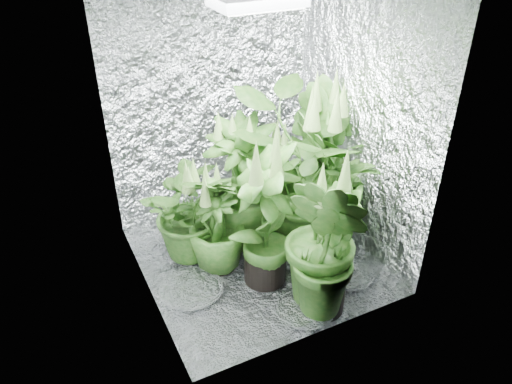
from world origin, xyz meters
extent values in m
plane|color=silver|center=(0.00, 0.00, 0.00)|extent=(1.60, 1.60, 0.00)
cube|color=silver|center=(0.00, 0.80, 1.00)|extent=(1.60, 0.02, 2.00)
cube|color=silver|center=(0.00, -0.80, 1.00)|extent=(1.60, 0.02, 2.00)
cube|color=silver|center=(-0.80, 0.00, 1.00)|extent=(0.02, 1.60, 2.00)
cube|color=silver|center=(0.80, 0.00, 1.00)|extent=(0.02, 1.60, 2.00)
cube|color=white|center=(0.00, 0.00, 1.79)|extent=(0.46, 0.26, 0.01)
cylinder|color=black|center=(-0.39, 0.27, 0.11)|extent=(0.25, 0.25, 0.22)
cylinder|color=#4C381C|center=(-0.39, 0.27, 0.21)|extent=(0.23, 0.23, 0.03)
imported|color=#124410|center=(-0.39, 0.27, 0.40)|extent=(0.83, 0.83, 0.74)
cone|color=#60903D|center=(-0.39, 0.27, 0.72)|extent=(0.08, 0.08, 0.22)
cylinder|color=black|center=(0.22, 0.17, 0.12)|extent=(0.27, 0.27, 0.24)
cylinder|color=#4C381C|center=(0.22, 0.17, 0.23)|extent=(0.25, 0.25, 0.03)
imported|color=#124410|center=(0.22, 0.17, 0.46)|extent=(0.62, 0.62, 0.87)
cone|color=#60903D|center=(0.22, 0.17, 0.84)|extent=(0.09, 0.09, 0.24)
cylinder|color=black|center=(0.63, 0.17, 0.14)|extent=(0.31, 0.31, 0.28)
cylinder|color=#4C381C|center=(0.63, 0.17, 0.27)|extent=(0.29, 0.29, 0.03)
imported|color=#124410|center=(0.63, 0.17, 0.61)|extent=(0.66, 0.66, 1.15)
cone|color=#60903D|center=(0.63, 0.17, 1.11)|extent=(0.10, 0.10, 0.28)
cylinder|color=black|center=(-0.28, 0.06, 0.11)|extent=(0.25, 0.25, 0.22)
cylinder|color=#4C381C|center=(-0.28, 0.06, 0.20)|extent=(0.23, 0.23, 0.03)
imported|color=#124410|center=(-0.28, 0.06, 0.40)|extent=(0.57, 0.57, 0.74)
cone|color=#60903D|center=(-0.28, 0.06, 0.71)|extent=(0.08, 0.08, 0.22)
cylinder|color=black|center=(0.42, -0.02, 0.14)|extent=(0.31, 0.31, 0.28)
cylinder|color=#4C381C|center=(0.42, -0.02, 0.26)|extent=(0.29, 0.29, 0.03)
imported|color=#124410|center=(0.42, -0.02, 0.62)|extent=(1.11, 1.11, 1.18)
cone|color=#60903D|center=(0.42, -0.02, 1.14)|extent=(0.10, 0.10, 0.28)
cylinder|color=black|center=(-0.04, -0.21, 0.13)|extent=(0.29, 0.29, 0.26)
cylinder|color=#4C381C|center=(-0.04, -0.21, 0.24)|extent=(0.27, 0.27, 0.03)
imported|color=#124410|center=(-0.04, -0.21, 0.54)|extent=(0.68, 0.68, 1.02)
cone|color=#60903D|center=(-0.04, -0.21, 0.99)|extent=(0.09, 0.09, 0.26)
cylinder|color=black|center=(0.16, -0.62, 0.14)|extent=(0.30, 0.30, 0.27)
cylinder|color=#4C381C|center=(0.16, -0.62, 0.26)|extent=(0.28, 0.28, 0.03)
imported|color=#124410|center=(0.16, -0.62, 0.54)|extent=(0.60, 0.60, 1.01)
cone|color=#60903D|center=(0.16, -0.62, 0.97)|extent=(0.10, 0.10, 0.27)
cylinder|color=black|center=(0.00, 0.26, 0.13)|extent=(0.28, 0.28, 0.25)
cylinder|color=#4C381C|center=(0.00, 0.26, 0.24)|extent=(0.26, 0.26, 0.03)
imported|color=#124410|center=(0.00, 0.26, 0.52)|extent=(0.73, 0.73, 0.98)
cone|color=#60903D|center=(0.00, 0.26, 0.95)|extent=(0.09, 0.09, 0.25)
cylinder|color=black|center=(0.64, 0.62, 0.04)|extent=(0.13, 0.13, 0.08)
cylinder|color=black|center=(0.64, 0.62, 0.19)|extent=(0.10, 0.10, 0.09)
cylinder|color=#4C4C51|center=(0.58, 0.62, 0.19)|extent=(0.03, 0.28, 0.28)
torus|color=#4C4C51|center=(0.58, 0.62, 0.19)|extent=(0.03, 0.29, 0.29)
cube|color=white|center=(0.22, -0.65, 0.30)|extent=(0.05, 0.03, 0.08)
camera|label=1|loc=(-1.28, -2.58, 2.36)|focal=35.00mm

